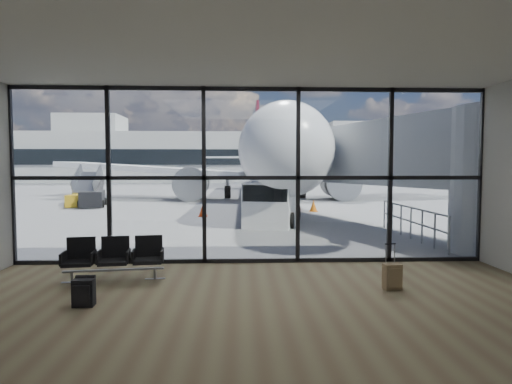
{
  "coord_description": "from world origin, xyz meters",
  "views": [
    {
      "loc": [
        -0.29,
        -10.92,
        2.48
      ],
      "look_at": [
        0.24,
        3.0,
        1.66
      ],
      "focal_mm": 30.0,
      "sensor_mm": 36.0,
      "label": 1
    }
  ],
  "objects": [
    {
      "name": "ground",
      "position": [
        0.0,
        40.0,
        0.0
      ],
      "size": [
        220.0,
        220.0,
        0.0
      ],
      "primitive_type": "plane",
      "color": "slate",
      "rests_on": "ground"
    },
    {
      "name": "service_van",
      "position": [
        1.14,
        7.58,
        0.96
      ],
      "size": [
        2.84,
        4.61,
        1.87
      ],
      "rotation": [
        0.0,
        0.0,
        -0.23
      ],
      "color": "silver",
      "rests_on": "ground"
    },
    {
      "name": "backpack",
      "position": [
        -3.06,
        -3.37,
        0.26
      ],
      "size": [
        0.37,
        0.34,
        0.54
      ],
      "rotation": [
        0.0,
        0.0,
        0.03
      ],
      "color": "black",
      "rests_on": "ground"
    },
    {
      "name": "traffic_cone_c",
      "position": [
        1.09,
        17.0,
        0.26
      ],
      "size": [
        0.38,
        0.38,
        0.55
      ],
      "color": "orange",
      "rests_on": "ground"
    },
    {
      "name": "seating_row",
      "position": [
        -3.04,
        -1.54,
        0.52
      ],
      "size": [
        2.12,
        0.84,
        0.94
      ],
      "rotation": [
        0.0,
        0.0,
        0.13
      ],
      "color": "gray",
      "rests_on": "ground"
    },
    {
      "name": "belt_loader",
      "position": [
        -9.49,
        16.1,
        0.57
      ],
      "size": [
        2.06,
        3.86,
        1.69
      ],
      "rotation": [
        0.0,
        0.0,
        0.23
      ],
      "color": "black",
      "rests_on": "ground"
    },
    {
      "name": "tree_0",
      "position": [
        -45.0,
        72.0,
        4.63
      ],
      "size": [
        4.95,
        4.95,
        7.12
      ],
      "color": "#382619",
      "rests_on": "ground"
    },
    {
      "name": "tree_2",
      "position": [
        -33.0,
        72.0,
        5.88
      ],
      "size": [
        6.27,
        6.27,
        9.03
      ],
      "color": "#382619",
      "rests_on": "ground"
    },
    {
      "name": "mobile_stairs",
      "position": [
        -10.05,
        16.24,
        0.52
      ],
      "size": [
        1.75,
        3.12,
        2.15
      ],
      "rotation": [
        0.0,
        0.0,
        0.04
      ],
      "color": "gold",
      "rests_on": "ground"
    },
    {
      "name": "lounge_shell",
      "position": [
        0.0,
        -4.8,
        2.65
      ],
      "size": [
        12.02,
        8.01,
        4.51
      ],
      "color": "brown",
      "rests_on": "ground"
    },
    {
      "name": "tree_1",
      "position": [
        -39.0,
        72.0,
        5.25
      ],
      "size": [
        5.61,
        5.61,
        8.07
      ],
      "color": "#382619",
      "rests_on": "ground"
    },
    {
      "name": "tree_4",
      "position": [
        -21.0,
        72.0,
        5.25
      ],
      "size": [
        5.61,
        5.61,
        8.07
      ],
      "color": "#382619",
      "rests_on": "ground"
    },
    {
      "name": "apron_railing",
      "position": [
        5.6,
        3.5,
        0.72
      ],
      "size": [
        0.06,
        5.46,
        1.11
      ],
      "color": "gray",
      "rests_on": "ground"
    },
    {
      "name": "airliner",
      "position": [
        1.73,
        24.02,
        3.13
      ],
      "size": [
        34.48,
        39.86,
        10.27
      ],
      "rotation": [
        0.0,
        0.0,
        -0.01
      ],
      "color": "white",
      "rests_on": "ground"
    },
    {
      "name": "traffic_cone_a",
      "position": [
        -2.14,
        10.48,
        0.32
      ],
      "size": [
        0.47,
        0.47,
        0.66
      ],
      "color": "#F0420C",
      "rests_on": "ground"
    },
    {
      "name": "far_terminal",
      "position": [
        -0.59,
        61.97,
        4.21
      ],
      "size": [
        80.0,
        12.2,
        11.0
      ],
      "color": "#B6B5B1",
      "rests_on": "ground"
    },
    {
      "name": "tree_3",
      "position": [
        -27.0,
        72.0,
        4.63
      ],
      "size": [
        4.95,
        4.95,
        7.12
      ],
      "color": "#382619",
      "rests_on": "ground"
    },
    {
      "name": "glass_curtain_wall",
      "position": [
        0.0,
        0.0,
        2.25
      ],
      "size": [
        12.1,
        0.12,
        4.5
      ],
      "color": "white",
      "rests_on": "ground"
    },
    {
      "name": "tree_5",
      "position": [
        -15.0,
        72.0,
        5.88
      ],
      "size": [
        6.27,
        6.27,
        9.03
      ],
      "color": "#382619",
      "rests_on": "ground"
    },
    {
      "name": "traffic_cone_b",
      "position": [
        3.8,
        12.6,
        0.3
      ],
      "size": [
        0.45,
        0.45,
        0.64
      ],
      "color": "#D3610B",
      "rests_on": "ground"
    },
    {
      "name": "jet_bridge",
      "position": [
        4.9,
        7.07,
        2.76
      ],
      "size": [
        8.0,
        16.5,
        4.33
      ],
      "color": "#ABAEB1",
      "rests_on": "ground"
    },
    {
      "name": "suitcase",
      "position": [
        2.77,
        -2.57,
        0.28
      ],
      "size": [
        0.37,
        0.29,
        0.93
      ],
      "rotation": [
        0.0,
        0.0,
        0.14
      ],
      "color": "brown",
      "rests_on": "ground"
    }
  ]
}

